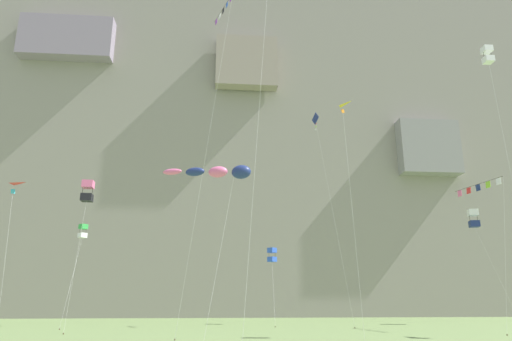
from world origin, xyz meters
The scene contains 12 objects.
cliff_face centered at (-0.01, 68.61, 35.84)m, with size 180.00×25.11×71.67m.
kite_delta_high_left centered at (-23.67, 29.07, 12.40)m, with size 3.31×4.07×12.70m.
kite_windsock_low_left centered at (-4.24, 13.34, 10.26)m, with size 5.53×2.92×10.66m.
kite_banner_low_right centered at (-4.43, 22.48, 26.08)m, with size 3.70×4.46×28.60m.
kite_box_low_center centered at (-19.12, 37.88, 9.96)m, with size 1.06×5.73×10.73m.
kite_box_upper_right centered at (18.44, 19.42, 22.88)m, with size 1.80×3.54×23.72m.
kite_banner_far_right centered at (21.34, 28.04, 13.13)m, with size 3.43×8.88×13.77m.
kite_box_front_field centered at (-16.73, 29.80, 12.66)m, with size 1.05×3.42×13.67m.
kite_diamond_high_right centered at (6.63, 33.59, 21.36)m, with size 3.09×2.17×23.34m.
kite_box_high_center centered at (2.14, 39.83, 7.72)m, with size 1.15×5.75×8.54m.
kite_delta_mid_left centered at (4.36, 16.38, 15.02)m, with size 0.98×1.96×16.16m.
kite_box_mid_center centered at (25.92, 37.25, 11.95)m, with size 2.71×3.53×13.02m.
Camera 1 is at (-4.30, -13.16, 2.86)m, focal length 31.59 mm.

